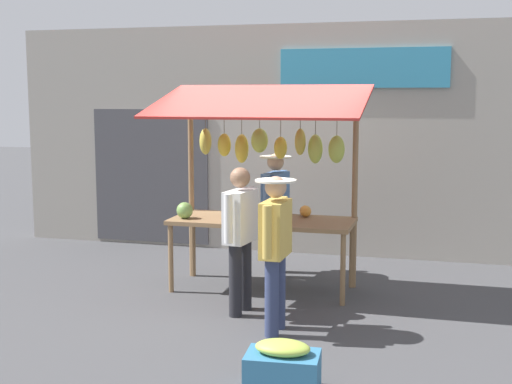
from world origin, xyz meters
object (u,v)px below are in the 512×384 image
Objects in this scene: shopper_with_shopping_bag at (240,230)px; produce_crate_near at (283,368)px; shopper_with_ponytail at (275,242)px; market_stall at (263,162)px; vendor_with_sunhat at (275,204)px.

shopper_with_shopping_bag is 2.20m from produce_crate_near.
market_stall is at bearing 20.87° from shopper_with_ponytail.
vendor_with_sunhat is 2.61× the size of produce_crate_near.
produce_crate_near is at bearing 107.53° from market_stall.
shopper_with_ponytail reaches higher than produce_crate_near.
shopper_with_shopping_bag is at bearing 90.67° from market_stall.
market_stall reaches higher than shopper_with_ponytail.
market_stall is 1.21m from shopper_with_shopping_bag.
shopper_with_shopping_bag is at bearing 8.81° from vendor_with_sunhat.
market_stall is at bearing 8.75° from vendor_with_sunhat.
produce_crate_near is (-0.91, 2.90, -1.37)m from market_stall.
vendor_with_sunhat is 1.02× the size of shopper_with_ponytail.
vendor_with_sunhat is 1.70m from shopper_with_shopping_bag.
vendor_with_sunhat reaches higher than shopper_with_ponytail.
shopper_with_ponytail is at bearing 21.72° from vendor_with_sunhat.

